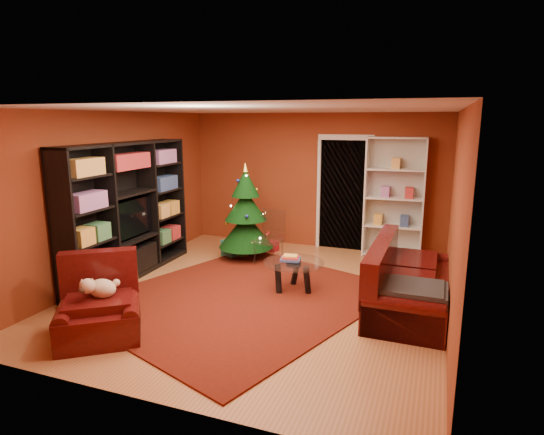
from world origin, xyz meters
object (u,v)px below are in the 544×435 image
at_px(christmas_tree, 246,212).
at_px(acrylic_chair, 269,241).
at_px(dog, 102,289).
at_px(sofa, 410,276).
at_px(gift_box_green, 240,248).
at_px(white_bookshelf, 394,198).
at_px(media_unit, 128,211).
at_px(armchair, 99,306).
at_px(gift_box_teal, 232,248).
at_px(coffee_table, 294,276).
at_px(rug, 241,298).
at_px(gift_box_red, 272,246).

distance_m(christmas_tree, acrylic_chair, 0.70).
xyz_separation_m(christmas_tree, dog, (-0.34, -3.33, -0.28)).
distance_m(christmas_tree, sofa, 3.24).
relative_size(gift_box_green, white_bookshelf, 0.13).
distance_m(media_unit, gift_box_green, 2.20).
relative_size(white_bookshelf, acrylic_chair, 2.60).
xyz_separation_m(gift_box_green, armchair, (-0.19, -3.50, 0.24)).
bearing_deg(gift_box_teal, media_unit, -124.63).
height_order(christmas_tree, gift_box_teal, christmas_tree).
distance_m(gift_box_green, dog, 3.46).
relative_size(gift_box_green, armchair, 0.29).
bearing_deg(christmas_tree, gift_box_teal, 173.02).
height_order(gift_box_green, coffee_table, coffee_table).
xyz_separation_m(media_unit, armchair, (1.01, -1.90, -0.69)).
relative_size(sofa, coffee_table, 2.41).
xyz_separation_m(media_unit, gift_box_teal, (1.06, 1.54, -0.91)).
relative_size(armchair, sofa, 0.46).
distance_m(white_bookshelf, armchair, 5.32).
bearing_deg(media_unit, sofa, 1.44).
relative_size(rug, white_bookshelf, 1.69).
bearing_deg(dog, armchair, -135.00).
bearing_deg(gift_box_teal, white_bookshelf, 20.37).
height_order(media_unit, gift_box_teal, media_unit).
height_order(christmas_tree, coffee_table, christmas_tree).
relative_size(armchair, coffee_table, 1.11).
bearing_deg(gift_box_green, christmas_tree, -29.43).
bearing_deg(coffee_table, armchair, -127.69).
relative_size(gift_box_red, armchair, 0.20).
height_order(gift_box_teal, white_bookshelf, white_bookshelf).
xyz_separation_m(rug, dog, (-1.04, -1.56, 0.56)).
relative_size(rug, acrylic_chair, 4.39).
xyz_separation_m(rug, sofa, (2.23, 0.47, 0.44)).
bearing_deg(coffee_table, media_unit, -174.72).
bearing_deg(armchair, acrylic_chair, 38.50).
bearing_deg(white_bookshelf, sofa, -80.42).
height_order(dog, coffee_table, dog).
distance_m(rug, white_bookshelf, 3.50).
height_order(rug, coffee_table, coffee_table).
bearing_deg(christmas_tree, dog, -95.87).
bearing_deg(white_bookshelf, coffee_table, -118.30).
bearing_deg(gift_box_teal, sofa, -22.53).
xyz_separation_m(white_bookshelf, dog, (-2.80, -4.39, -0.52)).
distance_m(gift_box_red, coffee_table, 2.11).
bearing_deg(rug, coffee_table, 40.86).
bearing_deg(sofa, coffee_table, 88.84).
distance_m(rug, coffee_table, 0.83).
bearing_deg(christmas_tree, acrylic_chair, -23.41).
height_order(rug, christmas_tree, christmas_tree).
height_order(christmas_tree, gift_box_green, christmas_tree).
bearing_deg(acrylic_chair, gift_box_teal, 167.22).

